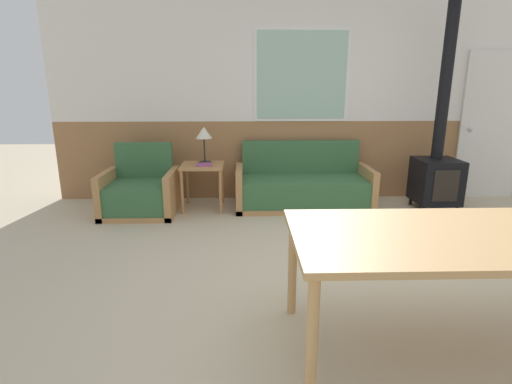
# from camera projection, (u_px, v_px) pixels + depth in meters

# --- Properties ---
(ground_plane) EXTENTS (16.00, 16.00, 0.00)m
(ground_plane) POSITION_uv_depth(u_px,v_px,m) (374.00, 285.00, 3.19)
(ground_plane) COLOR beige
(wall_back) EXTENTS (7.20, 0.09, 2.70)m
(wall_back) POSITION_uv_depth(u_px,v_px,m) (320.00, 99.00, 5.37)
(wall_back) COLOR #996B42
(wall_back) RESTS_ON ground_plane
(couch) EXTENTS (1.74, 0.78, 0.82)m
(couch) POSITION_uv_depth(u_px,v_px,m) (303.00, 188.00, 5.22)
(couch) COLOR #B27F4C
(couch) RESTS_ON ground_plane
(armchair) EXTENTS (0.87, 0.74, 0.84)m
(armchair) POSITION_uv_depth(u_px,v_px,m) (140.00, 194.00, 4.92)
(armchair) COLOR #B27F4C
(armchair) RESTS_ON ground_plane
(side_table) EXTENTS (0.53, 0.53, 0.58)m
(side_table) POSITION_uv_depth(u_px,v_px,m) (203.00, 172.00, 5.06)
(side_table) COLOR #B27F4C
(side_table) RESTS_ON ground_plane
(table_lamp) EXTENTS (0.21, 0.21, 0.46)m
(table_lamp) POSITION_uv_depth(u_px,v_px,m) (204.00, 135.00, 5.04)
(table_lamp) COLOR #262628
(table_lamp) RESTS_ON side_table
(book_stack) EXTENTS (0.20, 0.14, 0.03)m
(book_stack) POSITION_uv_depth(u_px,v_px,m) (204.00, 165.00, 4.95)
(book_stack) COLOR #994C84
(book_stack) RESTS_ON side_table
(dining_table) EXTENTS (1.87, 0.94, 0.74)m
(dining_table) POSITION_uv_depth(u_px,v_px,m) (455.00, 244.00, 2.27)
(dining_table) COLOR tan
(dining_table) RESTS_ON ground_plane
(wood_stove) EXTENTS (0.51, 0.54, 2.50)m
(wood_stove) POSITION_uv_depth(u_px,v_px,m) (438.00, 162.00, 4.99)
(wood_stove) COLOR black
(wood_stove) RESTS_ON ground_plane
(entry_door) EXTENTS (0.88, 0.09, 1.99)m
(entry_door) POSITION_uv_depth(u_px,v_px,m) (491.00, 126.00, 5.48)
(entry_door) COLOR silver
(entry_door) RESTS_ON ground_plane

